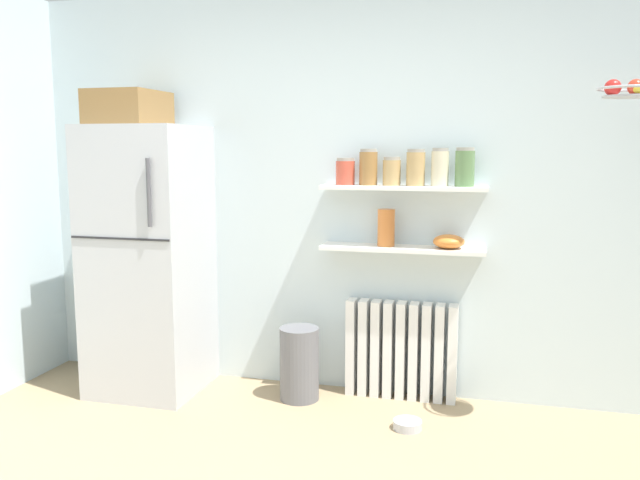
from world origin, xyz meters
TOP-DOWN VIEW (x-y plane):
  - back_wall at (0.00, 2.05)m, footprint 7.04×0.10m
  - refrigerator at (-1.32, 1.67)m, footprint 0.67×0.69m
  - radiator at (0.31, 1.92)m, footprint 0.70×0.12m
  - wall_shelf_lower at (0.31, 1.89)m, footprint 1.01×0.22m
  - wall_shelf_upper at (0.31, 1.89)m, footprint 1.01×0.22m
  - storage_jar_0 at (-0.05, 1.89)m, footprint 0.12×0.12m
  - storage_jar_1 at (0.10, 1.89)m, footprint 0.11×0.11m
  - storage_jar_2 at (0.24, 1.89)m, footprint 0.11×0.11m
  - storage_jar_3 at (0.39, 1.89)m, footprint 0.11×0.11m
  - storage_jar_4 at (0.53, 1.89)m, footprint 0.11×0.11m
  - storage_jar_5 at (0.68, 1.89)m, footprint 0.12×0.12m
  - vase at (0.21, 1.89)m, footprint 0.11×0.11m
  - shelf_bowl at (0.60, 1.89)m, footprint 0.19×0.19m
  - trash_bin at (-0.30, 1.72)m, footprint 0.25×0.25m
  - pet_food_bowl at (0.42, 1.45)m, footprint 0.16×0.16m
  - hanging_fruit_basket at (1.48, 1.56)m, footprint 0.31×0.31m

SIDE VIEW (x-z plane):
  - pet_food_bowl at x=0.42m, z-range 0.00..0.05m
  - trash_bin at x=-0.30m, z-range 0.00..0.47m
  - radiator at x=0.31m, z-range 0.00..0.62m
  - refrigerator at x=-1.32m, z-range -0.06..1.89m
  - wall_shelf_lower at x=0.31m, z-range 0.96..0.98m
  - shelf_bowl at x=0.60m, z-range 0.98..1.07m
  - vase at x=0.21m, z-range 0.98..1.21m
  - back_wall at x=0.00m, z-range 0.00..2.60m
  - wall_shelf_upper at x=0.31m, z-range 1.34..1.36m
  - storage_jar_0 at x=-0.05m, z-range 1.36..1.53m
  - storage_jar_2 at x=0.24m, z-range 1.36..1.53m
  - storage_jar_3 at x=0.39m, z-range 1.36..1.58m
  - storage_jar_1 at x=0.10m, z-range 1.36..1.58m
  - storage_jar_4 at x=0.53m, z-range 1.36..1.59m
  - storage_jar_5 at x=0.68m, z-range 1.36..1.59m
  - hanging_fruit_basket at x=1.48m, z-range 1.83..1.93m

